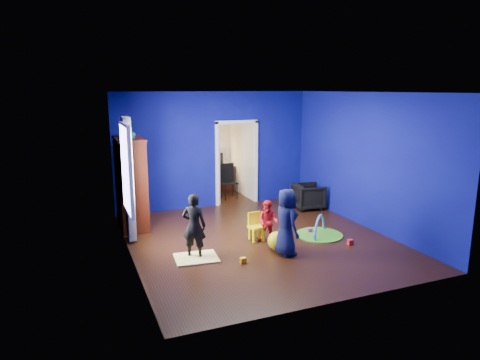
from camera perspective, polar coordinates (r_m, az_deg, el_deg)
name	(u,v)px	position (r m, az deg, el deg)	size (l,w,h in m)	color
floor	(259,240)	(8.66, 2.53, -7.94)	(5.00, 5.50, 0.01)	black
ceiling	(260,92)	(8.14, 2.72, 11.61)	(5.00, 5.50, 0.01)	white
wall_back	(214,150)	(10.81, -3.45, 4.02)	(5.00, 0.02, 2.90)	#0A0A76
wall_front	(344,203)	(5.95, 13.68, -3.03)	(5.00, 0.02, 2.90)	#0A0A76
wall_left	(127,179)	(7.61, -14.78, 0.19)	(0.02, 5.50, 2.90)	#0A0A76
wall_right	(365,161)	(9.58, 16.37, 2.50)	(0.02, 5.50, 2.90)	#0A0A76
alcove	(225,152)	(11.85, -2.03, 3.77)	(1.00, 1.75, 2.50)	silver
armchair	(308,196)	(10.87, 9.10, -2.17)	(0.68, 0.70, 0.63)	black
child_black	(194,226)	(7.66, -6.16, -6.08)	(0.43, 0.28, 1.17)	black
child_navy	(286,222)	(7.78, 6.18, -5.60)	(0.60, 0.39, 1.23)	#10153D
toddler_red	(268,222)	(8.39, 3.74, -5.57)	(0.41, 0.32, 0.85)	red
vase	(130,134)	(8.98, -14.43, 6.00)	(0.21, 0.21, 0.22)	#0C5861
potted_plant	(127,127)	(9.49, -14.89, 6.87)	(0.23, 0.23, 0.42)	green
tv_armoire	(131,183)	(9.45, -14.33, -0.42)	(0.58, 1.14, 1.96)	#371109
crt_tv	(133,181)	(9.45, -14.11, -0.16)	(0.46, 0.70, 0.54)	silver
yellow_blanket	(196,258)	(7.77, -5.86, -10.30)	(0.75, 0.60, 0.03)	#F2E07A
hopper_ball	(277,241)	(8.10, 4.96, -8.08)	(0.36, 0.36, 0.36)	yellow
kid_chair	(257,228)	(8.55, 2.23, -6.43)	(0.28, 0.28, 0.50)	yellow
play_mat	(319,235)	(9.03, 10.51, -7.20)	(0.96, 0.96, 0.03)	green
toy_arch	(319,234)	(9.03, 10.51, -7.16)	(0.86, 0.86, 0.05)	#3F8CD8
window_left	(125,169)	(7.93, -15.04, 1.39)	(0.03, 0.95, 1.55)	white
curtain	(129,179)	(8.54, -14.63, 0.10)	(0.14, 0.42, 2.40)	slate
doorway	(236,164)	(11.07, -0.48, 2.14)	(1.16, 0.10, 2.10)	white
study_desk	(218,178)	(12.59, -2.99, 0.21)	(0.88, 0.44, 0.75)	#3D140A
desk_monitor	(216,159)	(12.60, -3.20, 2.88)	(0.40, 0.05, 0.32)	black
desk_lamp	(208,160)	(12.46, -4.33, 2.67)	(0.14, 0.14, 0.14)	#FFD88C
folding_chair	(229,182)	(11.69, -1.46, -0.28)	(0.40, 0.40, 0.92)	black
book_shelf	(216,122)	(12.46, -3.24, 7.73)	(0.88, 0.24, 0.04)	white
toy_0	(350,242)	(8.65, 14.48, -8.02)	(0.10, 0.08, 0.10)	red
toy_1	(243,260)	(7.54, 0.41, -10.67)	(0.10, 0.08, 0.10)	#FFB40D
toy_2	(284,218)	(9.88, 5.90, -5.11)	(0.11, 0.11, 0.11)	green
toy_3	(310,231)	(9.14, 9.27, -6.68)	(0.10, 0.08, 0.10)	#B7448C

